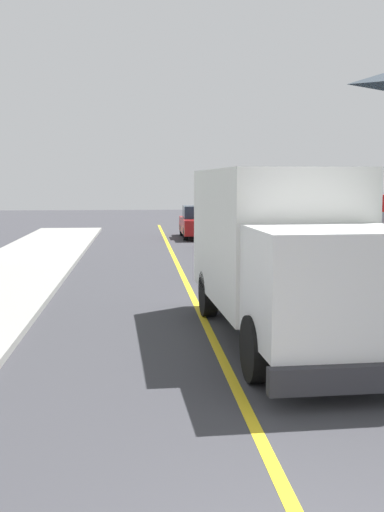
% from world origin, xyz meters
% --- Properties ---
extents(centre_line_yellow, '(0.16, 56.00, 0.01)m').
position_xyz_m(centre_line_yellow, '(0.00, 10.00, 0.00)').
color(centre_line_yellow, gold).
rests_on(centre_line_yellow, ground).
extents(box_truck, '(2.71, 7.28, 3.20)m').
position_xyz_m(box_truck, '(1.28, 7.82, 1.77)').
color(box_truck, silver).
rests_on(box_truck, ground).
extents(parked_car_near, '(1.98, 4.47, 1.67)m').
position_xyz_m(parked_car_near, '(2.51, 14.84, 0.79)').
color(parked_car_near, '#2D4793').
rests_on(parked_car_near, ground).
extents(parked_car_mid, '(1.98, 4.47, 1.67)m').
position_xyz_m(parked_car_mid, '(2.57, 22.34, 0.79)').
color(parked_car_mid, '#B7B7BC').
rests_on(parked_car_mid, ground).
extents(parked_car_far, '(1.83, 4.41, 1.67)m').
position_xyz_m(parked_car_far, '(1.77, 28.49, 0.79)').
color(parked_car_far, maroon).
rests_on(parked_car_far, ground).
extents(stop_sign, '(0.80, 0.10, 2.65)m').
position_xyz_m(stop_sign, '(4.70, 11.35, 1.86)').
color(stop_sign, gray).
rests_on(stop_sign, ground).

